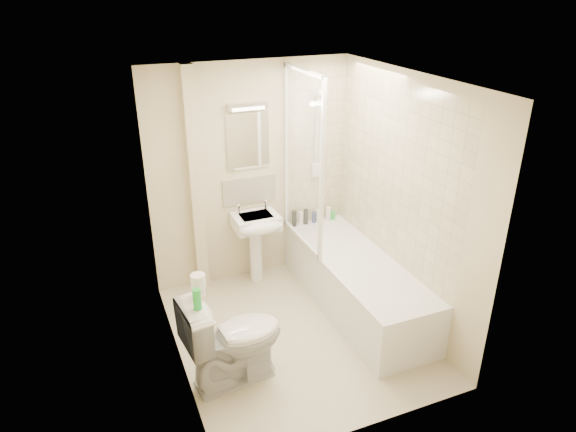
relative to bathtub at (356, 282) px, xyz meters
name	(u,v)px	position (x,y,z in m)	size (l,w,h in m)	color
floor	(296,333)	(-0.75, -0.20, -0.29)	(2.50, 2.50, 0.00)	beige
wall_back	(251,175)	(-0.75, 1.05, 0.91)	(2.20, 0.02, 2.40)	beige
wall_left	(170,243)	(-1.85, -0.20, 0.91)	(0.02, 2.50, 2.40)	beige
wall_right	(404,202)	(0.35, -0.20, 0.91)	(0.02, 2.50, 2.40)	beige
ceiling	(298,80)	(-0.75, -0.20, 2.11)	(2.20, 2.50, 0.02)	white
tile_back	(315,147)	(0.00, 1.04, 1.14)	(0.70, 0.01, 1.75)	beige
tile_right	(394,173)	(0.34, 0.00, 1.14)	(0.01, 2.10, 1.75)	beige
pipe_boxing	(195,185)	(-1.37, 0.99, 0.91)	(0.12, 0.12, 2.40)	beige
splashback	(249,190)	(-0.78, 1.04, 0.74)	(0.60, 0.01, 0.30)	beige
mirror	(248,141)	(-0.78, 1.04, 1.29)	(0.46, 0.01, 0.60)	white
strip_light	(247,106)	(-0.78, 1.02, 1.66)	(0.42, 0.07, 0.07)	silver
bathtub	(356,282)	(0.00, 0.00, 0.00)	(0.70, 2.10, 0.55)	white
shower_screen	(303,161)	(-0.35, 0.60, 1.16)	(0.04, 0.92, 1.80)	white
shower_fixture	(317,138)	(0.00, 0.99, 1.26)	(0.10, 0.16, 0.99)	white
pedestal_sink	(257,230)	(-0.78, 0.81, 0.36)	(0.48, 0.46, 0.93)	white
bottle_black_a	(294,219)	(-0.28, 0.96, 0.35)	(0.06, 0.06, 0.18)	black
bottle_white_a	(301,218)	(-0.20, 0.96, 0.34)	(0.05, 0.05, 0.16)	white
bottle_black_b	(306,217)	(-0.14, 0.96, 0.35)	(0.05, 0.05, 0.18)	black
bottle_blue	(314,217)	(-0.03, 0.96, 0.33)	(0.05, 0.05, 0.13)	navy
bottle_cream	(319,215)	(0.03, 0.96, 0.34)	(0.07, 0.07, 0.15)	#F1EABA
bottle_white_b	(328,213)	(0.15, 0.96, 0.34)	(0.06, 0.06, 0.16)	white
bottle_green	(333,215)	(0.21, 0.96, 0.31)	(0.06, 0.06, 0.09)	green
toilet	(234,338)	(-1.47, -0.57, 0.13)	(0.87, 0.56, 0.84)	white
toilet_roll_lower	(199,290)	(-1.70, -0.47, 0.59)	(0.10, 0.10, 0.09)	white
toilet_roll_upper	(198,280)	(-1.70, -0.48, 0.69)	(0.11, 0.11, 0.10)	white
green_bottle	(197,299)	(-1.76, -0.65, 0.64)	(0.06, 0.06, 0.17)	green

